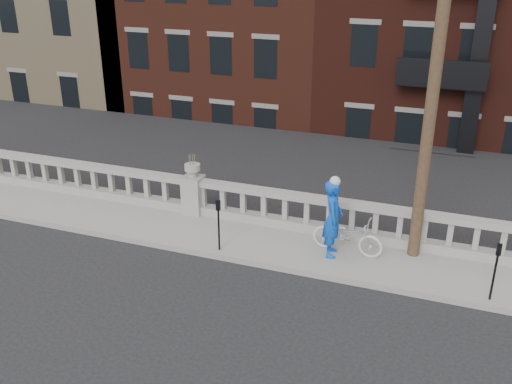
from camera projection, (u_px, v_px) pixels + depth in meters
ground at (120, 286)px, 13.13m from camera, size 120.00×120.00×0.00m
sidewalk at (179, 228)px, 15.69m from camera, size 32.00×2.20×0.15m
balustrade at (194, 196)px, 16.28m from camera, size 28.00×0.34×1.03m
planter_pedestal at (193, 190)px, 16.21m from camera, size 0.55×0.55×1.76m
lower_level at (352, 36)px, 31.77m from camera, size 80.00×44.00×20.80m
utility_pole at (439, 47)px, 12.19m from camera, size 1.60×0.28×10.00m
parking_meter_b at (219, 220)px, 14.09m from camera, size 0.10×0.09×1.36m
parking_meter_c at (496, 265)px, 12.06m from camera, size 0.10×0.09×1.36m
bicycle at (347, 235)px, 14.12m from camera, size 1.84×0.78×0.94m
cyclist at (333, 218)px, 13.82m from camera, size 0.59×0.79×1.98m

